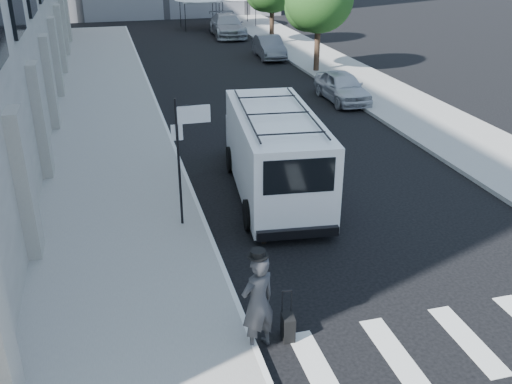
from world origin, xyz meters
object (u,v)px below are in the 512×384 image
businessman (258,303)px  briefcase (262,234)px  parked_car_a (342,87)px  parked_car_c (227,26)px  parked_car_b (269,47)px  suitcase (288,327)px  cargo_van (274,152)px

businessman → briefcase: bearing=-129.6°
businessman → parked_car_a: size_ratio=0.50×
businessman → parked_car_a: 18.27m
parked_car_c → parked_car_b: bearing=-82.1°
businessman → suitcase: 1.00m
parked_car_b → parked_car_c: (-0.83, 8.71, 0.13)m
businessman → cargo_van: (2.39, 6.89, 0.30)m
briefcase → parked_car_c: parked_car_c is taller
parked_car_a → parked_car_b: (-0.48, 10.73, -0.01)m
parked_car_b → parked_car_c: parked_car_c is taller
cargo_van → parked_car_c: 29.10m
cargo_van → parked_car_b: cargo_van is taller
suitcase → parked_car_b: (7.44, 26.78, 0.41)m
cargo_van → parked_car_a: size_ratio=1.73×
cargo_van → parked_car_b: (5.70, 19.97, -0.64)m
cargo_van → businessman: bearing=-103.1°
businessman → cargo_van: bearing=-131.8°
cargo_van → parked_car_c: cargo_van is taller
parked_car_a → parked_car_c: size_ratio=0.73×
parked_car_b → parked_car_c: bearing=99.4°
briefcase → parked_car_c: (6.02, 31.49, 0.65)m
parked_car_b → suitcase: bearing=-101.5°
parked_car_c → parked_car_a: bearing=-83.7°
parked_car_a → cargo_van: bearing=-123.5°
businessman → parked_car_a: (8.57, 16.14, -0.33)m
parked_car_a → parked_car_c: 19.48m
suitcase → parked_car_c: (6.61, 35.49, 0.55)m
briefcase → suitcase: (-0.60, -4.00, 0.11)m
briefcase → cargo_van: bearing=72.6°
cargo_van → parked_car_a: (6.17, 9.25, -0.63)m
cargo_van → parked_car_a: 11.14m
suitcase → parked_car_b: parked_car_b is taller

